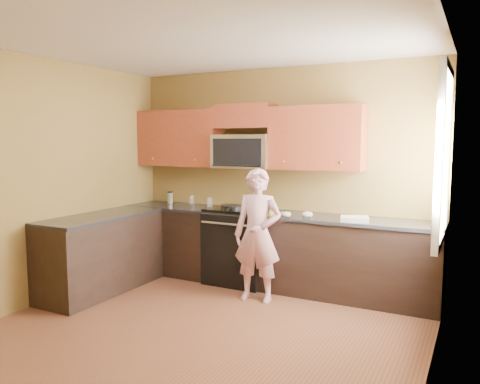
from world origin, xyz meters
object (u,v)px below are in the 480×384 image
Objects in this scene: microwave at (244,168)px; butter_tub at (271,215)px; woman at (258,235)px; travel_mug at (170,203)px; stove at (239,245)px; frying_pan at (232,210)px.

butter_tub is at bearing -28.52° from microwave.
travel_mug is at bearing 151.93° from woman.
microwave is 1.31m from travel_mug.
butter_tub is at bearing -16.08° from stove.
butter_tub is 0.71× the size of travel_mug.
butter_tub is (0.49, -0.27, -0.53)m from microwave.
microwave is at bearing 122.16° from woman.
butter_tub is at bearing 85.96° from woman.
travel_mug is (-1.19, 0.06, -0.53)m from microwave.
microwave reaches higher than butter_tub.
microwave reaches higher than stove.
stove is 0.77m from woman.
frying_pan is at bearing -90.12° from microwave.
woman is (0.50, -0.65, -0.70)m from microwave.
stove is 0.98m from microwave.
microwave is 4.58× the size of travel_mug.
travel_mug reaches higher than frying_pan.
microwave is at bearing 90.00° from stove.
butter_tub reaches higher than stove.
woman is at bearing -52.52° from microwave.
microwave is 0.51× the size of woman.
microwave is 0.59m from frying_pan.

